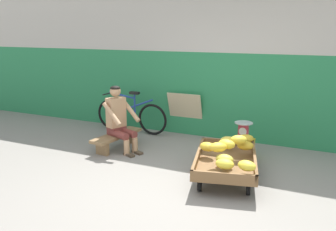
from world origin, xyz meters
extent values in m
plane|color=gray|center=(0.00, 0.00, 0.00)|extent=(80.00, 80.00, 0.00)
cube|color=#287F4C|center=(0.00, 2.73, 0.83)|extent=(16.00, 0.30, 1.66)
cube|color=#B7B2A8|center=(0.00, 2.73, 2.37)|extent=(16.00, 0.30, 1.41)
cube|color=brown|center=(0.48, 0.78, 0.23)|extent=(1.15, 1.60, 0.05)
cube|color=brown|center=(0.09, 0.69, 0.31)|extent=(0.37, 1.41, 0.10)
cube|color=brown|center=(0.87, 0.87, 0.31)|extent=(0.37, 1.41, 0.10)
cube|color=brown|center=(0.32, 1.46, 0.31)|extent=(0.83, 0.23, 0.10)
cube|color=brown|center=(0.64, 0.10, 0.31)|extent=(0.83, 0.23, 0.10)
cylinder|color=black|center=(0.06, 1.20, 0.09)|extent=(0.09, 0.19, 0.18)
cylinder|color=black|center=(0.67, 1.35, 0.09)|extent=(0.09, 0.19, 0.18)
cylinder|color=black|center=(0.29, 0.22, 0.09)|extent=(0.09, 0.19, 0.18)
cylinder|color=black|center=(0.90, 0.36, 0.09)|extent=(0.09, 0.19, 0.18)
ellipsoid|color=gold|center=(0.62, 1.42, 0.42)|extent=(0.30, 0.28, 0.13)
ellipsoid|color=yellow|center=(0.40, 1.19, 0.42)|extent=(0.28, 0.24, 0.13)
ellipsoid|color=yellow|center=(0.62, 0.23, 0.42)|extent=(0.25, 0.19, 0.13)
ellipsoid|color=gold|center=(0.20, 0.79, 0.42)|extent=(0.28, 0.24, 0.13)
ellipsoid|color=gold|center=(0.69, 1.07, 0.42)|extent=(0.28, 0.23, 0.13)
ellipsoid|color=gold|center=(0.57, 0.39, 0.42)|extent=(0.26, 0.20, 0.13)
ellipsoid|color=yellow|center=(0.89, 0.29, 0.42)|extent=(0.28, 0.24, 0.13)
ellipsoid|color=gold|center=(0.62, 0.91, 0.55)|extent=(0.30, 0.27, 0.13)
ellipsoid|color=gold|center=(0.52, 0.64, 0.55)|extent=(0.27, 0.22, 0.13)
ellipsoid|color=gold|center=(0.45, 0.49, 0.55)|extent=(0.30, 0.29, 0.13)
cube|color=olive|center=(-1.64, 1.22, 0.24)|extent=(0.44, 1.13, 0.05)
cube|color=olive|center=(-1.59, 1.60, 0.11)|extent=(0.25, 0.11, 0.22)
cube|color=olive|center=(-1.69, 0.84, 0.11)|extent=(0.25, 0.11, 0.22)
cylinder|color=tan|center=(-1.23, 1.16, 0.14)|extent=(0.10, 0.10, 0.27)
cube|color=#4C3D2D|center=(-1.18, 1.14, 0.02)|extent=(0.24, 0.16, 0.04)
cylinder|color=brown|center=(-1.42, 1.23, 0.32)|extent=(0.42, 0.27, 0.13)
cylinder|color=tan|center=(-1.30, 0.99, 0.14)|extent=(0.10, 0.10, 0.27)
cube|color=#4C3D2D|center=(-1.24, 0.97, 0.02)|extent=(0.24, 0.16, 0.04)
cylinder|color=brown|center=(-1.49, 1.06, 0.32)|extent=(0.42, 0.27, 0.13)
cube|color=brown|center=(-1.64, 1.22, 0.34)|extent=(0.31, 0.34, 0.14)
cube|color=tan|center=(-1.64, 1.22, 0.67)|extent=(0.28, 0.36, 0.52)
cylinder|color=tan|center=(-1.42, 1.35, 0.70)|extent=(0.46, 0.24, 0.36)
cylinder|color=tan|center=(-1.56, 0.98, 0.70)|extent=(0.46, 0.24, 0.36)
sphere|color=tan|center=(-1.64, 1.22, 1.05)|extent=(0.19, 0.19, 0.19)
ellipsoid|color=black|center=(-1.64, 1.22, 1.10)|extent=(0.17, 0.17, 0.09)
cube|color=gold|center=(0.50, 1.76, 0.15)|extent=(0.36, 0.28, 0.30)
cylinder|color=#28282D|center=(0.50, 1.76, 0.32)|extent=(0.20, 0.20, 0.03)
cube|color=#C6384C|center=(0.50, 1.76, 0.45)|extent=(0.16, 0.10, 0.24)
cylinder|color=white|center=(0.50, 1.70, 0.45)|extent=(0.13, 0.01, 0.13)
cylinder|color=#B2B5BA|center=(0.50, 1.76, 0.58)|extent=(0.30, 0.30, 0.01)
torus|color=black|center=(-2.47, 2.27, 0.32)|extent=(0.64, 0.07, 0.64)
torus|color=black|center=(-1.45, 2.24, 0.32)|extent=(0.64, 0.07, 0.64)
cylinder|color=#234299|center=(-1.96, 2.26, 0.52)|extent=(1.03, 0.06, 0.43)
cylinder|color=#234299|center=(-1.86, 2.26, 0.56)|extent=(0.04, 0.04, 0.48)
cylinder|color=#234299|center=(-2.16, 2.26, 0.76)|extent=(0.62, 0.05, 0.12)
cube|color=black|center=(-1.86, 2.26, 0.83)|extent=(0.20, 0.11, 0.05)
cylinder|color=black|center=(-2.47, 2.27, 0.78)|extent=(0.04, 0.48, 0.03)
cube|color=#C6B289|center=(-0.86, 2.56, 0.43)|extent=(0.70, 0.30, 0.86)
cube|color=silver|center=(0.51, 1.32, 0.12)|extent=(0.18, 0.12, 0.24)
camera|label=1|loc=(1.72, -3.91, 2.09)|focal=37.93mm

